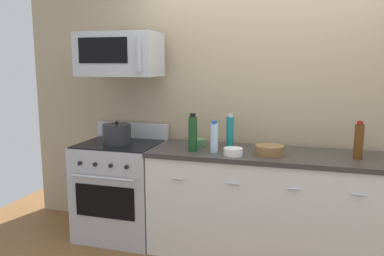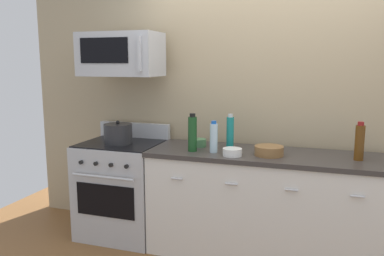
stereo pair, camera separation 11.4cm
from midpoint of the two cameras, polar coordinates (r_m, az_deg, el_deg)
ground_plane at (r=3.68m, az=9.56°, el=-17.63°), size 6.13×6.13×0.00m
back_wall at (r=3.70m, az=10.91°, el=4.34°), size 5.11×0.10×2.70m
counter_unit at (r=3.50m, az=9.77°, el=-10.92°), size 2.02×0.66×0.92m
range_oven at (r=3.89m, az=-11.15°, el=-8.70°), size 0.76×0.69×1.07m
microwave at (r=3.74m, az=-11.46°, el=10.51°), size 0.74×0.44×0.40m
bottle_wine_green at (r=3.34m, az=-0.86°, el=-0.79°), size 0.08×0.08×0.33m
bottle_sparkling_teal at (r=3.44m, az=4.64°, el=-0.63°), size 0.06×0.06×0.31m
bottle_wine_amber at (r=3.32m, az=22.32°, el=-1.78°), size 0.07×0.07×0.30m
bottle_water_clear at (r=3.31m, az=2.28°, el=-1.38°), size 0.07×0.07×0.27m
bowl_green_glaze at (r=3.55m, az=0.01°, el=-2.13°), size 0.14×0.14×0.07m
bowl_wooden_salad at (r=3.28m, az=10.29°, el=-3.16°), size 0.24×0.24×0.08m
bowl_white_ceramic at (r=3.22m, az=5.04°, el=-3.45°), size 0.16×0.16×0.06m
stockpot at (r=3.71m, az=-11.80°, el=-0.89°), size 0.26×0.26×0.22m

